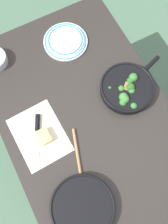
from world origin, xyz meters
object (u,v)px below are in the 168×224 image
at_px(grater_knife, 37,130).
at_px(dinner_plate_stack, 65,41).
at_px(skillet_broccoli, 127,88).
at_px(skillet_eggs, 83,208).
at_px(wooden_spoon, 80,173).
at_px(cheese_block, 44,136).

distance_m(grater_knife, dinner_plate_stack, 0.53).
bearing_deg(dinner_plate_stack, skillet_broccoli, 20.80).
height_order(skillet_eggs, wooden_spoon, skillet_eggs).
distance_m(skillet_eggs, grater_knife, 0.44).
bearing_deg(skillet_eggs, grater_knife, -153.92).
distance_m(skillet_eggs, wooden_spoon, 0.16).
bearing_deg(skillet_broccoli, skillet_eggs, -157.02).
bearing_deg(cheese_block, skillet_broccoli, 93.69).
bearing_deg(grater_knife, dinner_plate_stack, 164.40).
bearing_deg(skillet_eggs, cheese_block, -155.83).
distance_m(skillet_broccoli, wooden_spoon, 0.50).
xyz_separation_m(grater_knife, dinner_plate_stack, (-0.40, 0.36, 0.00)).
distance_m(wooden_spoon, dinner_plate_stack, 0.74).
bearing_deg(wooden_spoon, cheese_block, -144.10).
xyz_separation_m(skillet_eggs, wooden_spoon, (-0.14, 0.06, -0.02)).
bearing_deg(skillet_broccoli, dinner_plate_stack, 92.72).
relative_size(skillet_broccoli, wooden_spoon, 1.11).
xyz_separation_m(skillet_broccoli, dinner_plate_stack, (-0.42, -0.16, -0.02)).
bearing_deg(dinner_plate_stack, wooden_spoon, -20.46).
xyz_separation_m(skillet_eggs, grater_knife, (-0.44, -0.03, -0.02)).
height_order(cheese_block, dinner_plate_stack, cheese_block).
distance_m(skillet_eggs, cheese_block, 0.39).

